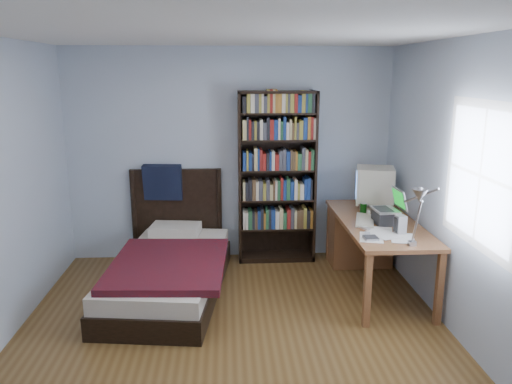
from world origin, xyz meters
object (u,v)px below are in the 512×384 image
crt_monitor (374,185)px  bed (170,266)px  desk (364,234)px  soda_can (363,209)px  bookshelf (277,178)px  laptop (387,214)px  keyboard (365,221)px  speaker (401,225)px  desk_lamp (419,201)px

crt_monitor → bed: crt_monitor is taller
desk → soda_can: soda_can is taller
soda_can → bed: 2.13m
crt_monitor → bookshelf: 1.11m
desk → laptop: (0.05, -0.59, 0.41)m
keyboard → laptop: bearing=-2.2°
speaker → laptop: bearing=86.9°
soda_can → crt_monitor: bearing=54.6°
keyboard → bookshelf: bearing=147.9°
crt_monitor → bookshelf: (-1.04, 0.40, 0.01)m
bed → crt_monitor: bearing=10.3°
soda_can → speaker: bearing=-74.6°
soda_can → bookshelf: bookshelf is taller
keyboard → soda_can: soda_can is taller
desk → crt_monitor: bearing=-10.4°
laptop → desk_lamp: desk_lamp is taller
desk_lamp → keyboard: size_ratio=1.41×
keyboard → speaker: speaker is taller
laptop → desk_lamp: bearing=-95.4°
laptop → keyboard: bearing=161.6°
speaker → crt_monitor: bearing=81.3°
bookshelf → desk: bearing=-21.9°
speaker → soda_can: speaker is taller
speaker → bookshelf: (-1.04, 1.29, 0.19)m
crt_monitor → desk_lamp: (-0.12, -1.60, 0.24)m
laptop → soda_can: laptop is taller
laptop → speaker: bearing=-84.1°
keyboard → bed: (-2.00, 0.10, -0.49)m
desk → speaker: 0.99m
laptop → bookshelf: 1.41m
keyboard → soda_can: 0.27m
crt_monitor → speaker: crt_monitor is taller
laptop → keyboard: 0.23m
soda_can → desk_lamp: bearing=-88.0°
keyboard → speaker: size_ratio=2.53×
bed → speaker: bearing=-12.3°
desk_lamp → bed: 2.61m
soda_can → keyboard: bearing=-101.6°
laptop → desk: bearing=94.7°
keyboard → bookshelf: 1.24m
crt_monitor → keyboard: crt_monitor is taller
laptop → bed: (-2.20, 0.17, -0.58)m
desk_lamp → soda_can: bearing=92.0°
desk_lamp → speaker: size_ratio=3.58×
desk_lamp → speaker: desk_lamp is taller
desk → speaker: (0.08, -0.90, 0.40)m
laptop → speaker: size_ratio=2.06×
bed → soda_can: bearing=4.5°
crt_monitor → laptop: (-0.03, -0.57, -0.16)m
desk_lamp → bookshelf: 2.21m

